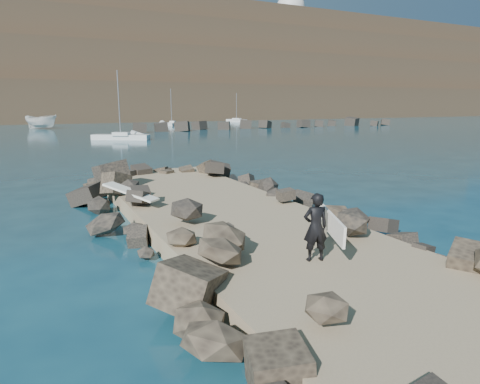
{
  "coord_description": "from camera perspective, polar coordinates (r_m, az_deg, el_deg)",
  "views": [
    {
      "loc": [
        -6.14,
        -13.47,
        4.37
      ],
      "look_at": [
        0.0,
        -1.0,
        1.5
      ],
      "focal_mm": 32.0,
      "sensor_mm": 36.0,
      "label": 1
    }
  ],
  "objects": [
    {
      "name": "boat_imported",
      "position": [
        85.02,
        -24.96,
        8.5
      ],
      "size": [
        6.47,
        6.25,
        2.53
      ],
      "primitive_type": "imported",
      "rotation": [
        0.0,
        0.0,
        0.82
      ],
      "color": "silver",
      "rests_on": "ground"
    },
    {
      "name": "surfboard_resting",
      "position": [
        16.46,
        -14.36,
        -0.38
      ],
      "size": [
        1.84,
        2.1,
        0.07
      ],
      "primitive_type": "cube",
      "rotation": [
        0.0,
        0.0,
        0.68
      ],
      "color": "white",
      "rests_on": "riprap_left"
    },
    {
      "name": "sailboat_c",
      "position": [
        55.38,
        -15.61,
        7.07
      ],
      "size": [
        6.83,
        5.01,
        8.52
      ],
      "color": "silver",
      "rests_on": "ground"
    },
    {
      "name": "riprap_left",
      "position": [
        12.99,
        -10.62,
        -5.87
      ],
      "size": [
        2.6,
        22.0,
        1.0
      ],
      "primitive_type": "cube",
      "color": "black",
      "rests_on": "ground"
    },
    {
      "name": "jetty",
      "position": [
        13.63,
        1.87,
        -5.71
      ],
      "size": [
        6.0,
        26.0,
        0.6
      ],
      "primitive_type": "cube",
      "color": "#8C7759",
      "rests_on": "ground"
    },
    {
      "name": "breakwater_secondary",
      "position": [
        79.97,
        4.83,
        8.92
      ],
      "size": [
        52.0,
        4.0,
        1.2
      ],
      "primitive_type": "cube",
      "color": "black",
      "rests_on": "ground"
    },
    {
      "name": "sailboat_f",
      "position": [
        107.01,
        -0.46,
        9.51
      ],
      "size": [
        3.55,
        5.82,
        7.14
      ],
      "color": "silver",
      "rests_on": "ground"
    },
    {
      "name": "headland",
      "position": [
        174.6,
        -21.59,
        14.69
      ],
      "size": [
        360.0,
        140.0,
        32.0
      ],
      "primitive_type": "cube",
      "color": "#2D4919",
      "rests_on": "ground"
    },
    {
      "name": "ground",
      "position": [
        15.43,
        -1.65,
        -4.79
      ],
      "size": [
        800.0,
        800.0,
        0.0
      ],
      "primitive_type": "plane",
      "color": "#0F384C",
      "rests_on": "ground"
    },
    {
      "name": "surfer_with_board",
      "position": [
        10.57,
        10.31,
        -4.56
      ],
      "size": [
        1.19,
        1.99,
        1.69
      ],
      "color": "black",
      "rests_on": "jetty"
    },
    {
      "name": "radome",
      "position": [
        203.77,
        6.76,
        22.62
      ],
      "size": [
        12.34,
        12.34,
        19.54
      ],
      "color": "white",
      "rests_on": "headland"
    },
    {
      "name": "headland_buildings",
      "position": [
        169.84,
        -19.38,
        21.08
      ],
      "size": [
        137.5,
        30.5,
        5.0
      ],
      "color": "white",
      "rests_on": "headland"
    },
    {
      "name": "sailboat_d",
      "position": [
        90.52,
        -9.08,
        8.97
      ],
      "size": [
        4.11,
        6.11,
        7.56
      ],
      "color": "silver",
      "rests_on": "ground"
    },
    {
      "name": "riprap_right",
      "position": [
        15.49,
        10.51,
        -3.0
      ],
      "size": [
        2.6,
        22.0,
        1.0
      ],
      "primitive_type": "cube",
      "color": "black",
      "rests_on": "ground"
    }
  ]
}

